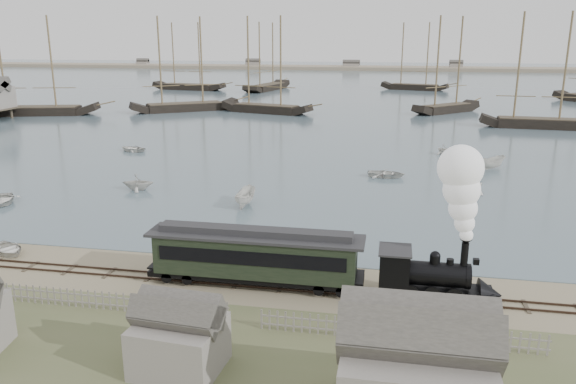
# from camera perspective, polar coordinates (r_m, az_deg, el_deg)

# --- Properties ---
(ground) EXTENTS (600.00, 600.00, 0.00)m
(ground) POSITION_cam_1_polar(r_m,az_deg,el_deg) (39.75, -7.28, -7.80)
(ground) COLOR gray
(ground) RESTS_ON ground
(harbor_water) EXTENTS (600.00, 336.00, 0.06)m
(harbor_water) POSITION_cam_1_polar(r_m,az_deg,el_deg) (205.59, 7.51, 10.99)
(harbor_water) COLOR #475A65
(harbor_water) RESTS_ON ground
(rail_track) EXTENTS (120.00, 1.80, 0.16)m
(rail_track) POSITION_cam_1_polar(r_m,az_deg,el_deg) (38.00, -8.21, -8.90)
(rail_track) COLOR #33241C
(rail_track) RESTS_ON ground
(picket_fence_west) EXTENTS (19.00, 0.10, 1.20)m
(picket_fence_west) POSITION_cam_1_polar(r_m,az_deg,el_deg) (36.56, -20.67, -10.89)
(picket_fence_west) COLOR gray
(picket_fence_west) RESTS_ON ground
(picket_fence_east) EXTENTS (15.00, 0.10, 1.20)m
(picket_fence_east) POSITION_cam_1_polar(r_m,az_deg,el_deg) (31.35, 11.24, -14.74)
(picket_fence_east) COLOR gray
(picket_fence_east) RESTS_ON ground
(shed_mid) EXTENTS (4.00, 3.50, 3.60)m
(shed_mid) POSITION_cam_1_polar(r_m,az_deg,el_deg) (29.15, -10.85, -17.24)
(shed_mid) COLOR gray
(shed_mid) RESTS_ON ground
(far_spit) EXTENTS (500.00, 20.00, 1.80)m
(far_spit) POSITION_cam_1_polar(r_m,az_deg,el_deg) (285.33, 8.48, 12.17)
(far_spit) COLOR tan
(far_spit) RESTS_ON ground
(locomotive) EXTENTS (7.44, 2.78, 9.28)m
(locomotive) POSITION_cam_1_polar(r_m,az_deg,el_deg) (34.79, 16.46, -4.20)
(locomotive) COLOR black
(locomotive) RESTS_ON ground
(passenger_coach) EXTENTS (13.96, 2.69, 3.39)m
(passenger_coach) POSITION_cam_1_polar(r_m,az_deg,el_deg) (36.29, -3.36, -6.35)
(passenger_coach) COLOR black
(passenger_coach) RESTS_ON ground
(beached_dinghy) EXTENTS (4.01, 4.38, 0.74)m
(beached_dinghy) POSITION_cam_1_polar(r_m,az_deg,el_deg) (46.96, -26.61, -5.19)
(beached_dinghy) COLOR silver
(beached_dinghy) RESTS_ON ground
(rowboat_0) EXTENTS (4.93, 4.53, 0.83)m
(rowboat_0) POSITION_cam_1_polar(r_m,az_deg,el_deg) (60.85, -26.96, -0.66)
(rowboat_0) COLOR silver
(rowboat_0) RESTS_ON harbor_water
(rowboat_1) EXTENTS (3.26, 3.63, 1.71)m
(rowboat_1) POSITION_cam_1_polar(r_m,az_deg,el_deg) (60.99, -15.01, 0.98)
(rowboat_1) COLOR silver
(rowboat_1) RESTS_ON harbor_water
(rowboat_2) EXTENTS (4.10, 1.62, 1.57)m
(rowboat_2) POSITION_cam_1_polar(r_m,az_deg,el_deg) (53.65, -4.39, -0.56)
(rowboat_2) COLOR silver
(rowboat_2) RESTS_ON harbor_water
(rowboat_3) EXTENTS (3.29, 4.41, 0.88)m
(rowboat_3) POSITION_cam_1_polar(r_m,az_deg,el_deg) (65.35, 9.95, 1.86)
(rowboat_3) COLOR silver
(rowboat_3) RESTS_ON harbor_water
(rowboat_4) EXTENTS (4.09, 4.04, 1.63)m
(rowboat_4) POSITION_cam_1_polar(r_m,az_deg,el_deg) (60.90, 18.31, 0.66)
(rowboat_4) COLOR silver
(rowboat_4) RESTS_ON harbor_water
(rowboat_5) EXTENTS (3.66, 4.13, 1.56)m
(rowboat_5) POSITION_cam_1_polar(r_m,az_deg,el_deg) (72.75, 19.98, 2.81)
(rowboat_5) COLOR silver
(rowboat_5) RESTS_ON harbor_water
(rowboat_6) EXTENTS (3.81, 4.56, 0.81)m
(rowboat_6) POSITION_cam_1_polar(r_m,az_deg,el_deg) (82.33, -15.54, 4.30)
(rowboat_6) COLOR silver
(rowboat_6) RESTS_ON harbor_water
(rowboat_7) EXTENTS (3.48, 3.36, 1.41)m
(rowboat_7) POSITION_cam_1_polar(r_m,az_deg,el_deg) (79.85, 15.56, 4.18)
(rowboat_7) COLOR silver
(rowboat_7) RESTS_ON harbor_water
(schooner_0) EXTENTS (26.36, 12.49, 20.00)m
(schooner_0) POSITION_cam_1_polar(r_m,az_deg,el_deg) (127.72, -24.81, 11.59)
(schooner_0) COLOR black
(schooner_0) RESTS_ON harbor_water
(schooner_1) EXTENTS (22.36, 17.37, 20.00)m
(schooner_1) POSITION_cam_1_polar(r_m,az_deg,el_deg) (124.98, -10.61, 12.66)
(schooner_1) COLOR black
(schooner_1) RESTS_ON harbor_water
(schooner_2) EXTENTS (20.64, 10.12, 20.00)m
(schooner_2) POSITION_cam_1_polar(r_m,az_deg,el_deg) (119.70, -2.26, 12.80)
(schooner_2) COLOR black
(schooner_2) RESTS_ON harbor_water
(schooner_3) EXTENTS (15.38, 15.43, 20.00)m
(schooner_3) POSITION_cam_1_polar(r_m,az_deg,el_deg) (124.63, 16.10, 12.33)
(schooner_3) COLOR black
(schooner_3) RESTS_ON harbor_water
(schooner_4) EXTENTS (19.79, 5.87, 20.00)m
(schooner_4) POSITION_cam_1_polar(r_m,az_deg,el_deg) (108.45, 24.58, 11.17)
(schooner_4) COLOR black
(schooner_4) RESTS_ON harbor_water
(schooner_6) EXTENTS (23.77, 9.08, 20.00)m
(schooner_6) POSITION_cam_1_polar(r_m,az_deg,el_deg) (176.58, -10.18, 13.43)
(schooner_6) COLOR black
(schooner_6) RESTS_ON harbor_water
(schooner_7) EXTENTS (10.65, 24.88, 20.00)m
(schooner_7) POSITION_cam_1_polar(r_m,az_deg,el_deg) (173.03, -2.15, 13.62)
(schooner_7) COLOR black
(schooner_7) RESTS_ON harbor_water
(schooner_8) EXTENTS (20.60, 10.18, 20.00)m
(schooner_8) POSITION_cam_1_polar(r_m,az_deg,el_deg) (177.48, 12.88, 13.30)
(schooner_8) COLOR black
(schooner_8) RESTS_ON harbor_water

